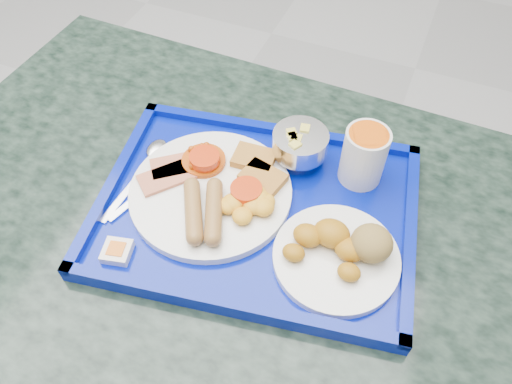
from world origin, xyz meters
TOP-DOWN VIEW (x-y plane):
  - floor at (0.00, 0.00)m, footprint 6.00×6.00m
  - table at (0.48, -0.13)m, footprint 1.14×0.77m
  - tray at (0.53, -0.11)m, footprint 0.55×0.44m
  - main_plate at (0.46, -0.11)m, footprint 0.26×0.26m
  - bread_plate at (0.67, -0.15)m, footprint 0.19×0.19m
  - fruit_bowl at (0.55, 0.01)m, footprint 0.09×0.09m
  - juice_cup at (0.66, 0.01)m, footprint 0.07×0.07m
  - spoon at (0.33, -0.09)m, footprint 0.08×0.19m
  - knife at (0.32, -0.15)m, footprint 0.02×0.17m
  - jam_packet at (0.37, -0.27)m, footprint 0.05×0.05m

SIDE VIEW (x-z plane):
  - floor at x=0.00m, z-range 0.00..0.00m
  - table at x=0.48m, z-range 0.17..0.87m
  - tray at x=0.53m, z-range 0.70..0.73m
  - knife at x=0.32m, z-range 0.72..0.72m
  - spoon at x=0.33m, z-range 0.72..0.73m
  - jam_packet at x=0.37m, z-range 0.72..0.73m
  - main_plate at x=0.46m, z-range 0.71..0.75m
  - bread_plate at x=0.67m, z-range 0.71..0.77m
  - fruit_bowl at x=0.55m, z-range 0.73..0.79m
  - juice_cup at x=0.66m, z-range 0.72..0.82m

